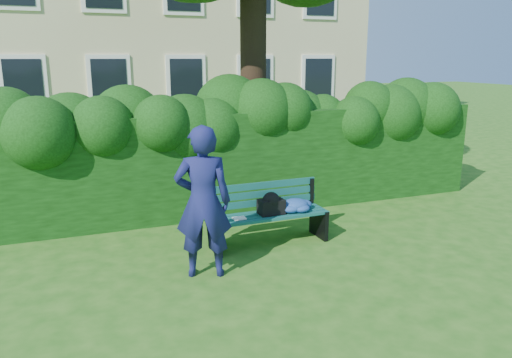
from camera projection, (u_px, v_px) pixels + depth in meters
name	position (u px, v px, depth m)	size (l,w,h in m)	color
ground	(271.00, 253.00, 7.14)	(80.00, 80.00, 0.00)	#205814
hedge	(224.00, 162.00, 8.92)	(10.00, 1.00, 1.80)	black
park_bench	(275.00, 211.00, 7.44)	(1.80, 0.60, 0.89)	#0D4138
man_reading	(203.00, 202.00, 6.20)	(0.71, 0.46, 1.94)	#171A50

